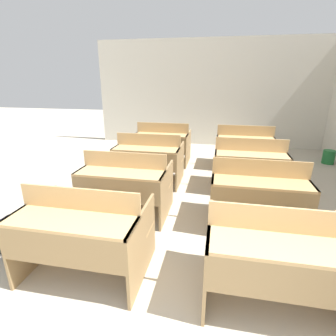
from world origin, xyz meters
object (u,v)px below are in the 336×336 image
(bench_front_left, at_px, (84,231))
(bench_front_right, at_px, (277,256))
(bench_third_left, at_px, (149,158))
(wastepaper_bin, at_px, (329,157))
(bench_second_right, at_px, (257,193))
(bench_second_left, at_px, (126,183))
(bench_back_right, at_px, (244,147))
(schoolbag, at_px, (15,236))
(bench_third_right, at_px, (249,164))
(bench_back_left, at_px, (163,143))

(bench_front_left, height_order, bench_front_right, same)
(bench_third_left, xyz_separation_m, wastepaper_bin, (3.75, 1.90, -0.31))
(bench_second_right, bearing_deg, bench_second_left, -179.68)
(bench_third_left, height_order, bench_back_right, same)
(schoolbag, bearing_deg, bench_front_left, -10.05)
(bench_back_right, height_order, wastepaper_bin, bench_back_right)
(bench_third_left, relative_size, schoolbag, 3.21)
(bench_front_right, bearing_deg, wastepaper_bin, 66.01)
(bench_front_right, bearing_deg, bench_third_left, 125.50)
(bench_back_right, bearing_deg, schoolbag, -127.75)
(wastepaper_bin, bearing_deg, bench_front_left, -130.45)
(bench_second_left, xyz_separation_m, bench_back_right, (1.79, 2.49, 0.00))
(bench_third_left, xyz_separation_m, bench_back_right, (1.79, 1.24, 0.00))
(bench_second_left, height_order, wastepaper_bin, bench_second_left)
(bench_third_right, distance_m, bench_back_right, 1.26)
(bench_front_left, bearing_deg, bench_front_right, -0.96)
(schoolbag, bearing_deg, bench_back_right, 52.25)
(wastepaper_bin, relative_size, schoolbag, 0.85)
(bench_front_right, xyz_separation_m, bench_third_left, (-1.79, 2.51, 0.00))
(bench_second_right, height_order, bench_back_left, same)
(bench_third_left, distance_m, wastepaper_bin, 4.21)
(bench_front_left, relative_size, wastepaper_bin, 3.79)
(bench_front_left, relative_size, bench_third_left, 1.00)
(bench_third_left, xyz_separation_m, bench_third_right, (1.79, -0.02, 0.00))
(bench_back_right, bearing_deg, bench_second_right, -90.34)
(bench_front_left, distance_m, bench_back_right, 4.12)
(bench_second_left, bearing_deg, bench_third_left, 90.17)
(bench_front_right, distance_m, bench_back_right, 3.75)
(bench_front_left, xyz_separation_m, bench_third_right, (1.77, 2.46, 0.00))
(bench_third_left, bearing_deg, bench_front_left, -89.55)
(bench_front_right, xyz_separation_m, bench_third_right, (-0.00, 2.49, 0.00))
(bench_front_right, distance_m, bench_third_left, 3.08)
(bench_third_right, relative_size, schoolbag, 3.21)
(bench_second_right, bearing_deg, schoolbag, -158.60)
(bench_front_right, height_order, bench_third_right, same)
(bench_third_right, height_order, wastepaper_bin, bench_third_right)
(bench_third_right, distance_m, wastepaper_bin, 2.76)
(bench_second_right, bearing_deg, bench_back_right, 89.66)
(bench_third_right, bearing_deg, bench_back_left, 145.05)
(bench_front_left, distance_m, bench_front_right, 1.77)
(bench_third_left, relative_size, wastepaper_bin, 3.79)
(bench_front_right, height_order, wastepaper_bin, bench_front_right)
(bench_third_left, bearing_deg, bench_second_right, -34.78)
(bench_front_left, xyz_separation_m, bench_back_right, (1.77, 3.72, 0.00))
(bench_second_right, bearing_deg, wastepaper_bin, 57.84)
(bench_back_right, relative_size, schoolbag, 3.21)
(bench_front_right, bearing_deg, bench_back_right, 89.92)
(bench_second_right, height_order, bench_back_right, same)
(bench_back_left, bearing_deg, bench_back_right, 0.23)
(bench_front_right, height_order, bench_second_right, same)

